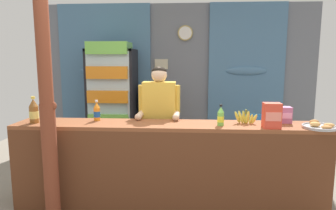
# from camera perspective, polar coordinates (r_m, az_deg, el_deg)

# --- Properties ---
(ground_plane) EXTENTS (7.22, 7.22, 0.00)m
(ground_plane) POSITION_cam_1_polar(r_m,az_deg,el_deg) (4.18, 1.33, -14.43)
(ground_plane) COLOR gray
(back_wall_curtained) EXTENTS (4.91, 0.22, 2.62)m
(back_wall_curtained) POSITION_cam_1_polar(r_m,az_deg,el_deg) (5.56, 1.78, 5.67)
(back_wall_curtained) COLOR slate
(back_wall_curtained) RESTS_ON ground
(stall_counter) EXTENTS (3.36, 0.48, 0.95)m
(stall_counter) POSITION_cam_1_polar(r_m,az_deg,el_deg) (3.27, -0.07, -10.31)
(stall_counter) COLOR brown
(stall_counter) RESTS_ON ground
(timber_post) EXTENTS (0.17, 0.15, 2.42)m
(timber_post) POSITION_cam_1_polar(r_m,az_deg,el_deg) (3.16, -21.97, -0.72)
(timber_post) COLOR brown
(timber_post) RESTS_ON ground
(drink_fridge) EXTENTS (0.79, 0.69, 1.92)m
(drink_fridge) POSITION_cam_1_polar(r_m,az_deg,el_deg) (5.23, -10.54, 2.12)
(drink_fridge) COLOR black
(drink_fridge) RESTS_ON ground
(bottle_shelf_rack) EXTENTS (0.48, 0.28, 1.16)m
(bottle_shelf_rack) POSITION_cam_1_polar(r_m,az_deg,el_deg) (5.34, -2.52, -2.53)
(bottle_shelf_rack) COLOR brown
(bottle_shelf_rack) RESTS_ON ground
(plastic_lawn_chair) EXTENTS (0.53, 0.53, 0.86)m
(plastic_lawn_chair) POSITION_cam_1_polar(r_m,az_deg,el_deg) (4.70, 15.38, -5.75)
(plastic_lawn_chair) COLOR #3884D6
(plastic_lawn_chair) RESTS_ON ground
(shopkeeper) EXTENTS (0.51, 0.42, 1.55)m
(shopkeeper) POSITION_cam_1_polar(r_m,az_deg,el_deg) (3.68, -1.68, -1.71)
(shopkeeper) COLOR #28282D
(shopkeeper) RESTS_ON ground
(soda_bottle_iced_tea) EXTENTS (0.10, 0.10, 0.29)m
(soda_bottle_iced_tea) POSITION_cam_1_polar(r_m,az_deg,el_deg) (3.59, -24.13, -1.17)
(soda_bottle_iced_tea) COLOR brown
(soda_bottle_iced_tea) RESTS_ON stall_counter
(soda_bottle_orange_soda) EXTENTS (0.07, 0.07, 0.24)m
(soda_bottle_orange_soda) POSITION_cam_1_polar(r_m,az_deg,el_deg) (3.50, -13.36, -1.28)
(soda_bottle_orange_soda) COLOR orange
(soda_bottle_orange_soda) RESTS_ON stall_counter
(soda_bottle_lime_soda) EXTENTS (0.07, 0.07, 0.23)m
(soda_bottle_lime_soda) POSITION_cam_1_polar(r_m,az_deg,el_deg) (3.20, 9.98, -2.19)
(soda_bottle_lime_soda) COLOR #75C64C
(soda_bottle_lime_soda) RESTS_ON stall_counter
(snack_box_wafer) EXTENTS (0.19, 0.13, 0.18)m
(snack_box_wafer) POSITION_cam_1_polar(r_m,az_deg,el_deg) (3.54, 20.85, -1.73)
(snack_box_wafer) COLOR #B76699
(snack_box_wafer) RESTS_ON stall_counter
(snack_box_crackers) EXTENTS (0.17, 0.14, 0.26)m
(snack_box_crackers) POSITION_cam_1_polar(r_m,az_deg,el_deg) (3.21, 19.10, -1.90)
(snack_box_crackers) COLOR #E5422D
(snack_box_crackers) RESTS_ON stall_counter
(pastry_tray) EXTENTS (0.34, 0.34, 0.07)m
(pastry_tray) POSITION_cam_1_polar(r_m,az_deg,el_deg) (3.41, 26.92, -3.60)
(pastry_tray) COLOR #BCBCC1
(pastry_tray) RESTS_ON stall_counter
(banana_bunch) EXTENTS (0.26, 0.06, 0.16)m
(banana_bunch) POSITION_cam_1_polar(r_m,az_deg,el_deg) (3.37, 14.46, -2.34)
(banana_bunch) COLOR #DBCC42
(banana_bunch) RESTS_ON stall_counter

